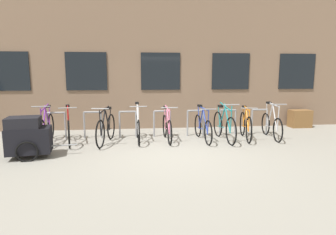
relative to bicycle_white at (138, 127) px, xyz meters
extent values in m
plane|color=gray|center=(0.79, -1.44, -0.39)|extent=(42.00, 42.00, 0.00)
cube|color=#7A604C|center=(0.79, 4.37, 2.66)|extent=(28.00, 5.23, 6.10)
cube|color=black|center=(-4.01, 1.74, 1.53)|extent=(1.30, 0.04, 1.22)
cube|color=black|center=(-1.61, 1.74, 1.53)|extent=(1.30, 0.04, 1.22)
cube|color=black|center=(0.79, 1.74, 1.53)|extent=(1.30, 0.04, 1.22)
cube|color=black|center=(3.19, 1.74, 1.53)|extent=(1.30, 0.04, 1.22)
cube|color=black|center=(5.59, 1.74, 1.53)|extent=(1.30, 0.04, 1.22)
cylinder|color=gray|center=(-2.52, 0.46, -0.01)|extent=(0.05, 0.05, 0.76)
cylinder|color=gray|center=(-2.05, 0.46, -0.01)|extent=(0.05, 0.05, 0.76)
cylinder|color=gray|center=(-2.28, 0.46, 0.37)|extent=(0.48, 0.05, 0.05)
cylinder|color=gray|center=(-1.52, 0.46, -0.01)|extent=(0.05, 0.05, 0.76)
cylinder|color=gray|center=(-1.05, 0.46, -0.01)|extent=(0.05, 0.05, 0.76)
cylinder|color=gray|center=(-1.28, 0.46, 0.37)|extent=(0.48, 0.05, 0.05)
cylinder|color=gray|center=(-0.52, 0.46, -0.01)|extent=(0.05, 0.05, 0.76)
cylinder|color=gray|center=(-0.05, 0.46, -0.01)|extent=(0.05, 0.05, 0.76)
cylinder|color=gray|center=(-0.28, 0.46, 0.37)|extent=(0.48, 0.05, 0.05)
cylinder|color=gray|center=(0.48, 0.46, -0.01)|extent=(0.05, 0.05, 0.76)
cylinder|color=gray|center=(0.95, 0.46, -0.01)|extent=(0.05, 0.05, 0.76)
cylinder|color=gray|center=(0.72, 0.46, 0.37)|extent=(0.48, 0.05, 0.05)
cylinder|color=gray|center=(1.48, 0.46, -0.01)|extent=(0.05, 0.05, 0.76)
cylinder|color=gray|center=(1.95, 0.46, -0.01)|extent=(0.05, 0.05, 0.76)
cylinder|color=gray|center=(1.72, 0.46, 0.37)|extent=(0.48, 0.05, 0.05)
cylinder|color=gray|center=(2.48, 0.46, -0.01)|extent=(0.05, 0.05, 0.76)
cylinder|color=gray|center=(2.95, 0.46, -0.01)|extent=(0.05, 0.05, 0.76)
cylinder|color=gray|center=(2.72, 0.46, 0.37)|extent=(0.48, 0.05, 0.05)
cylinder|color=gray|center=(3.48, 0.46, -0.01)|extent=(0.05, 0.05, 0.76)
cylinder|color=gray|center=(3.95, 0.46, -0.01)|extent=(0.05, 0.05, 0.76)
cylinder|color=gray|center=(3.72, 0.46, 0.37)|extent=(0.48, 0.05, 0.05)
torus|color=black|center=(-0.02, 0.51, -0.06)|extent=(0.06, 0.70, 0.70)
torus|color=black|center=(0.02, -0.51, -0.06)|extent=(0.06, 0.70, 0.70)
cylinder|color=silver|center=(0.01, -0.23, 0.24)|extent=(0.05, 0.49, 0.72)
cylinder|color=silver|center=(-0.01, 0.16, 0.25)|extent=(0.05, 0.36, 0.73)
cylinder|color=silver|center=(0.00, -0.07, 0.60)|extent=(0.06, 0.79, 0.05)
cylinder|color=silver|center=(-0.01, 0.25, -0.08)|extent=(0.04, 0.51, 0.07)
cylinder|color=silver|center=(-0.01, 0.42, 0.27)|extent=(0.03, 0.20, 0.67)
cylinder|color=silver|center=(0.02, -0.49, 0.27)|extent=(0.03, 0.08, 0.65)
cube|color=black|center=(-0.01, 0.33, 0.63)|extent=(0.11, 0.20, 0.06)
cylinder|color=gray|center=(0.02, -0.46, 0.62)|extent=(0.44, 0.04, 0.03)
torus|color=black|center=(3.14, 0.36, -0.04)|extent=(0.18, 0.73, 0.74)
torus|color=black|center=(2.96, -0.59, -0.04)|extent=(0.18, 0.73, 0.74)
cylinder|color=orange|center=(3.01, -0.33, 0.21)|extent=(0.12, 0.46, 0.63)
cylinder|color=orange|center=(3.08, 0.03, 0.19)|extent=(0.10, 0.33, 0.58)
cylinder|color=orange|center=(3.04, -0.18, 0.49)|extent=(0.18, 0.73, 0.08)
cylinder|color=orange|center=(3.10, 0.12, -0.06)|extent=(0.12, 0.48, 0.08)
cylinder|color=orange|center=(3.13, 0.27, 0.22)|extent=(0.06, 0.20, 0.52)
cylinder|color=orange|center=(2.96, -0.56, 0.24)|extent=(0.04, 0.08, 0.56)
cube|color=black|center=(3.11, 0.18, 0.50)|extent=(0.14, 0.22, 0.06)
cylinder|color=gray|center=(2.97, -0.54, 0.55)|extent=(0.44, 0.11, 0.03)
torus|color=black|center=(-0.76, 0.36, -0.04)|extent=(0.17, 0.73, 0.73)
torus|color=black|center=(-0.94, -0.64, -0.04)|extent=(0.17, 0.73, 0.73)
cylinder|color=black|center=(-0.89, -0.37, 0.24)|extent=(0.12, 0.49, 0.68)
cylinder|color=black|center=(-0.82, 0.02, 0.20)|extent=(0.10, 0.36, 0.60)
cylinder|color=black|center=(-0.86, -0.21, 0.53)|extent=(0.18, 0.79, 0.12)
cylinder|color=black|center=(-0.81, 0.11, -0.07)|extent=(0.12, 0.51, 0.08)
cylinder|color=black|center=(-0.78, 0.27, 0.22)|extent=(0.06, 0.20, 0.53)
cylinder|color=black|center=(-0.94, -0.62, 0.26)|extent=(0.04, 0.08, 0.61)
cube|color=black|center=(-0.79, 0.18, 0.51)|extent=(0.13, 0.21, 0.06)
cylinder|color=gray|center=(-0.93, -0.60, 0.60)|extent=(0.44, 0.10, 0.03)
torus|color=black|center=(1.78, 0.37, -0.07)|extent=(0.07, 0.68, 0.67)
torus|color=black|center=(1.82, -0.67, -0.07)|extent=(0.07, 0.68, 0.67)
cylinder|color=#233893|center=(1.81, -0.38, 0.20)|extent=(0.06, 0.50, 0.66)
cylinder|color=#233893|center=(1.79, 0.02, 0.20)|extent=(0.05, 0.37, 0.65)
cylinder|color=#233893|center=(1.80, -0.21, 0.52)|extent=(0.07, 0.81, 0.04)
cylinder|color=#233893|center=(1.79, 0.11, -0.09)|extent=(0.05, 0.52, 0.07)
cylinder|color=#233893|center=(1.78, 0.28, 0.22)|extent=(0.03, 0.20, 0.59)
cylinder|color=#233893|center=(1.82, -0.64, 0.22)|extent=(0.03, 0.08, 0.59)
cube|color=black|center=(1.78, 0.19, 0.55)|extent=(0.11, 0.20, 0.06)
cylinder|color=gray|center=(1.82, -0.62, 0.55)|extent=(0.44, 0.05, 0.03)
torus|color=black|center=(-1.96, 0.50, -0.05)|extent=(0.20, 0.71, 0.72)
torus|color=black|center=(-1.73, -0.56, -0.05)|extent=(0.20, 0.71, 0.72)
cylinder|color=red|center=(-1.79, -0.27, 0.24)|extent=(0.15, 0.51, 0.70)
cylinder|color=red|center=(-1.88, 0.15, 0.23)|extent=(0.12, 0.39, 0.66)
cylinder|color=red|center=(-1.83, -0.09, 0.57)|extent=(0.22, 0.84, 0.07)
cylinder|color=red|center=(-1.90, 0.23, -0.07)|extent=(0.14, 0.53, 0.08)
cylinder|color=red|center=(-1.94, 0.41, 0.25)|extent=(0.07, 0.20, 0.60)
cylinder|color=red|center=(-1.73, -0.53, 0.27)|extent=(0.04, 0.08, 0.63)
cube|color=black|center=(-1.92, 0.32, 0.58)|extent=(0.14, 0.22, 0.06)
cylinder|color=gray|center=(-1.74, -0.51, 0.62)|extent=(0.44, 0.12, 0.03)
torus|color=black|center=(3.90, 0.41, -0.07)|extent=(0.12, 0.68, 0.68)
torus|color=black|center=(3.79, -0.57, -0.07)|extent=(0.12, 0.68, 0.68)
cylinder|color=#B7B7BC|center=(3.82, -0.30, 0.25)|extent=(0.09, 0.48, 0.74)
cylinder|color=#B7B7BC|center=(3.86, 0.08, 0.23)|extent=(0.08, 0.35, 0.70)
cylinder|color=#B7B7BC|center=(3.84, -0.14, 0.59)|extent=(0.12, 0.76, 0.07)
cylinder|color=#B7B7BC|center=(3.87, 0.17, -0.09)|extent=(0.08, 0.50, 0.07)
cylinder|color=#B7B7BC|center=(3.89, 0.33, 0.25)|extent=(0.05, 0.20, 0.65)
cylinder|color=#B7B7BC|center=(3.79, -0.55, 0.27)|extent=(0.04, 0.08, 0.68)
cube|color=black|center=(3.88, 0.24, 0.60)|extent=(0.12, 0.21, 0.06)
cylinder|color=gray|center=(3.79, -0.52, 0.64)|extent=(0.44, 0.08, 0.03)
torus|color=black|center=(-2.46, 0.50, -0.03)|extent=(0.10, 0.75, 0.75)
torus|color=black|center=(-2.37, -0.56, -0.03)|extent=(0.10, 0.75, 0.75)
cylinder|color=#722D99|center=(-2.39, -0.27, 0.27)|extent=(0.08, 0.51, 0.73)
cylinder|color=#722D99|center=(-2.43, 0.15, 0.23)|extent=(0.07, 0.39, 0.64)
cylinder|color=#722D99|center=(-2.41, -0.09, 0.59)|extent=(0.11, 0.84, 0.12)
cylinder|color=#722D99|center=(-2.44, 0.24, -0.06)|extent=(0.07, 0.54, 0.08)
cylinder|color=#722D99|center=(-2.45, 0.41, 0.26)|extent=(0.04, 0.20, 0.58)
cylinder|color=#722D99|center=(-2.37, -0.53, 0.30)|extent=(0.03, 0.08, 0.66)
cube|color=black|center=(-2.44, 0.32, 0.57)|extent=(0.12, 0.21, 0.06)
cylinder|color=gray|center=(-2.37, -0.51, 0.66)|extent=(0.44, 0.06, 0.03)
torus|color=black|center=(0.79, 0.44, -0.06)|extent=(0.06, 0.69, 0.69)
torus|color=black|center=(0.82, -0.55, -0.06)|extent=(0.06, 0.69, 0.69)
cylinder|color=pink|center=(0.81, -0.28, 0.22)|extent=(0.05, 0.47, 0.69)
cylinder|color=pink|center=(0.80, 0.10, 0.18)|extent=(0.05, 0.35, 0.60)
cylinder|color=pink|center=(0.81, -0.12, 0.52)|extent=(0.06, 0.76, 0.12)
cylinder|color=pink|center=(0.80, 0.19, -0.09)|extent=(0.04, 0.50, 0.07)
cylinder|color=pink|center=(0.79, 0.35, 0.20)|extent=(0.03, 0.20, 0.55)
cylinder|color=pink|center=(0.82, -0.52, 0.25)|extent=(0.03, 0.08, 0.62)
cube|color=black|center=(0.80, 0.26, 0.50)|extent=(0.11, 0.20, 0.06)
cylinder|color=gray|center=(0.82, -0.50, 0.59)|extent=(0.44, 0.04, 0.03)
torus|color=black|center=(2.38, 0.35, -0.03)|extent=(0.06, 0.76, 0.76)
torus|color=black|center=(2.41, -0.74, -0.03)|extent=(0.06, 0.76, 0.76)
cylinder|color=teal|center=(2.40, -0.44, 0.28)|extent=(0.05, 0.53, 0.74)
cylinder|color=teal|center=(2.39, -0.01, 0.21)|extent=(0.05, 0.40, 0.60)
cylinder|color=teal|center=(2.40, -0.26, 0.57)|extent=(0.06, 0.87, 0.17)
cylinder|color=teal|center=(2.39, 0.08, -0.05)|extent=(0.04, 0.55, 0.08)
cylinder|color=teal|center=(2.38, 0.26, 0.24)|extent=(0.03, 0.20, 0.54)
cylinder|color=teal|center=(2.41, -0.72, 0.30)|extent=(0.03, 0.08, 0.67)
cube|color=black|center=(2.38, 0.17, 0.53)|extent=(0.11, 0.20, 0.06)
cylinder|color=gray|center=(2.41, -0.69, 0.67)|extent=(0.44, 0.04, 0.03)
cube|color=black|center=(-2.40, -1.33, 0.01)|extent=(0.98, 0.73, 0.56)
cube|color=black|center=(-2.49, -1.34, 0.41)|extent=(0.76, 0.67, 0.24)
torus|color=black|center=(-2.45, -1.00, -0.18)|extent=(0.46, 0.11, 0.46)
torus|color=black|center=(-2.35, -1.65, -0.18)|extent=(0.46, 0.11, 0.46)
cylinder|color=gray|center=(-1.69, -1.21, -0.16)|extent=(0.55, 0.12, 0.03)
cube|color=brown|center=(5.62, 1.41, -0.09)|extent=(0.70, 0.44, 0.60)
camera|label=1|loc=(-0.05, -7.79, 1.47)|focal=30.48mm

